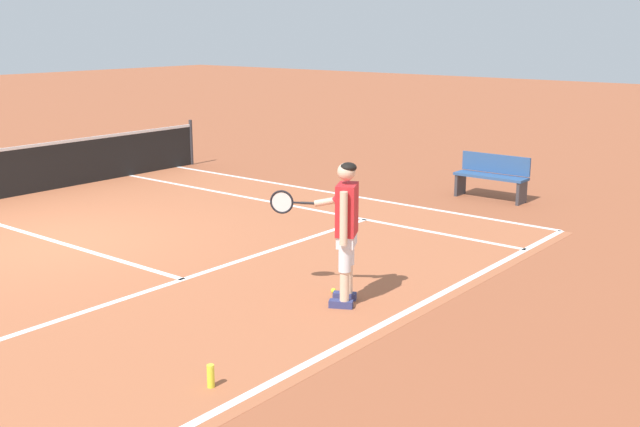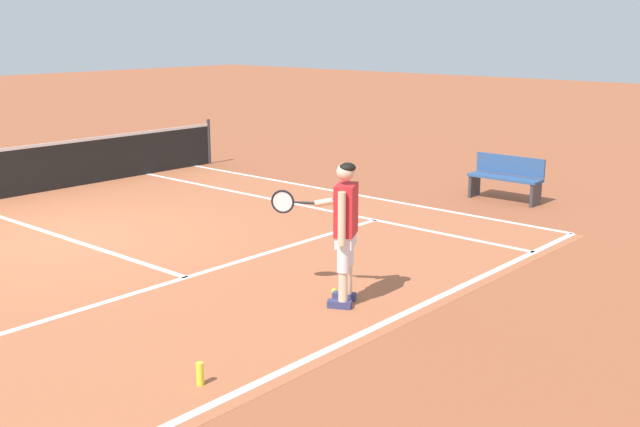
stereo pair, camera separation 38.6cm
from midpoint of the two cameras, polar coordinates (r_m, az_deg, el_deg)
name	(u,v)px [view 2 (the right image)]	position (r m, az deg, el deg)	size (l,w,h in m)	color
ground_plane	(63,237)	(12.65, -17.71, -1.71)	(80.00, 80.00, 0.00)	#9E5133
court_inner_surface	(110,253)	(11.61, -14.40, -2.84)	(10.98, 9.72, 0.00)	#B2603D
line_baseline	(360,334)	(8.37, 4.34, -8.94)	(10.98, 0.10, 0.01)	white
line_service	(186,277)	(10.27, -8.85, -4.72)	(8.23, 0.10, 0.01)	white
line_centre_service	(57,235)	(12.80, -18.13, -1.55)	(0.10, 6.40, 0.01)	white
line_singles_right	(300,205)	(14.24, -0.70, 0.65)	(0.10, 9.32, 0.01)	white
line_doubles_right	(347,193)	(15.26, 2.75, 1.52)	(0.10, 9.32, 0.01)	white
tennis_player	(344,224)	(8.95, 3.00, -0.76)	(0.55, 1.23, 1.71)	navy
tennis_ball_near_feet	(334,291)	(9.57, 2.20, -5.76)	(0.07, 0.07, 0.07)	#CCE02D
courtside_bench	(506,177)	(14.98, 14.37, 2.62)	(0.40, 1.40, 0.85)	#2D5184
water_bottle	(200,374)	(7.28, -7.36, -11.74)	(0.07, 0.07, 0.22)	yellow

